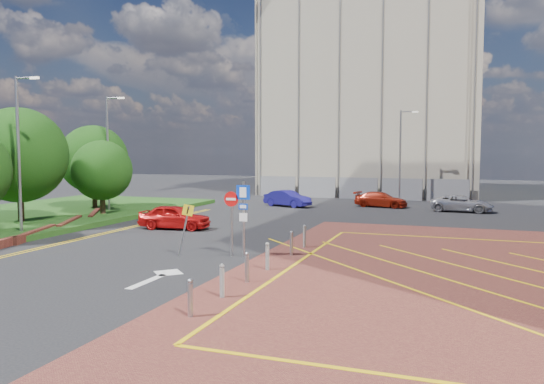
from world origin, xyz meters
The scene contains 18 objects.
ground centered at (0.00, 0.00, 0.00)m, with size 140.00×140.00×0.00m, color black.
grass_bed centered at (-18.00, 6.00, 0.15)m, with size 14.00×32.00×0.30m, color #1D4215.
retaining_wall centered at (-11.80, 2.00, 0.20)m, with size 6.06×20.33×0.40m.
tree_b centered at (-15.50, 5.00, 4.24)m, with size 5.60×5.60×6.74m.
tree_c centered at (-13.50, 10.00, 3.19)m, with size 4.00×4.00×4.90m.
tree_d centered at (-16.50, 13.00, 3.87)m, with size 5.00×5.00×6.08m.
lamp_left_near centered at (-12.42, 2.00, 4.66)m, with size 1.53×0.16×8.00m.
lamp_left_far centered at (-14.42, 12.00, 4.66)m, with size 1.53×0.16×8.00m.
lamp_back centered at (4.08, 28.00, 4.36)m, with size 1.53×0.16×8.00m.
sign_cluster centered at (0.30, 0.98, 1.95)m, with size 1.17×0.12×3.20m.
warning_sign centered at (-1.81, 0.19, 1.43)m, with size 0.72×0.41×2.25m.
bollard_row centered at (2.30, -1.67, 0.47)m, with size 0.14×11.14×0.90m.
construction_building centered at (0.00, 40.00, 11.00)m, with size 21.20×19.20×22.00m, color #AEA58F.
construction_fence centered at (1.00, 30.00, 1.00)m, with size 21.60×0.06×2.00m, color gray.
car_red_left centered at (-6.39, 7.18, 0.70)m, with size 1.65×4.11×1.40m, color red.
car_blue_back centered at (-4.12, 21.16, 0.65)m, with size 1.39×3.97×1.31m, color navy.
car_red_back centered at (3.06, 23.33, 0.61)m, with size 1.71×4.20×1.22m, color #9B1D0D.
car_silver_back centered at (9.17, 21.99, 0.62)m, with size 2.04×4.43×1.23m, color #B3B3BA.
Camera 1 is at (9.07, -19.40, 4.46)m, focal length 35.00 mm.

